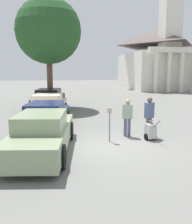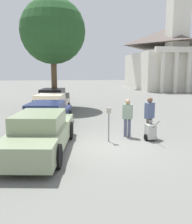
# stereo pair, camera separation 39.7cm
# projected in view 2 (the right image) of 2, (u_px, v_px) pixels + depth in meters

# --- Properties ---
(ground_plane) EXTENTS (120.00, 120.00, 0.00)m
(ground_plane) POSITION_uv_depth(u_px,v_px,m) (107.00, 146.00, 9.75)
(ground_plane) COLOR slate
(parked_car_sage) EXTENTS (2.47, 5.41, 1.47)m
(parked_car_sage) POSITION_uv_depth(u_px,v_px,m) (41.00, 133.00, 9.05)
(parked_car_sage) COLOR gray
(parked_car_sage) RESTS_ON ground_plane
(parked_car_navy) EXTENTS (2.49, 5.47, 1.42)m
(parked_car_navy) POSITION_uv_depth(u_px,v_px,m) (47.00, 117.00, 12.12)
(parked_car_navy) COLOR #19234C
(parked_car_navy) RESTS_ON ground_plane
(parked_car_cream) EXTENTS (2.43, 4.90, 1.49)m
(parked_car_cream) POSITION_uv_depth(u_px,v_px,m) (51.00, 107.00, 15.34)
(parked_car_cream) COLOR beige
(parked_car_cream) RESTS_ON ground_plane
(parked_car_black) EXTENTS (2.45, 5.35, 1.57)m
(parked_car_black) POSITION_uv_depth(u_px,v_px,m) (53.00, 100.00, 18.39)
(parked_car_black) COLOR black
(parked_car_black) RESTS_ON ground_plane
(parking_meter) EXTENTS (0.18, 0.09, 1.43)m
(parking_meter) POSITION_uv_depth(u_px,v_px,m) (109.00, 118.00, 10.23)
(parking_meter) COLOR slate
(parking_meter) RESTS_ON ground_plane
(person_worker) EXTENTS (0.47, 0.37, 1.68)m
(person_worker) POSITION_uv_depth(u_px,v_px,m) (127.00, 116.00, 11.03)
(person_worker) COLOR #515670
(person_worker) RESTS_ON ground_plane
(person_supervisor) EXTENTS (0.47, 0.40, 1.79)m
(person_supervisor) POSITION_uv_depth(u_px,v_px,m) (149.00, 115.00, 10.83)
(person_supervisor) COLOR #665B4C
(person_supervisor) RESTS_ON ground_plane
(equipment_cart) EXTENTS (0.50, 1.00, 1.00)m
(equipment_cart) POSITION_uv_depth(u_px,v_px,m) (150.00, 131.00, 10.52)
(equipment_cart) COLOR #B2B2AD
(equipment_cart) RESTS_ON ground_plane
(church) EXTENTS (8.90, 13.74, 20.21)m
(church) POSITION_uv_depth(u_px,v_px,m) (164.00, 55.00, 37.92)
(church) COLOR silver
(church) RESTS_ON ground_plane
(shade_tree) EXTENTS (4.92, 4.92, 8.27)m
(shade_tree) POSITION_uv_depth(u_px,v_px,m) (53.00, 31.00, 18.73)
(shade_tree) COLOR brown
(shade_tree) RESTS_ON ground_plane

